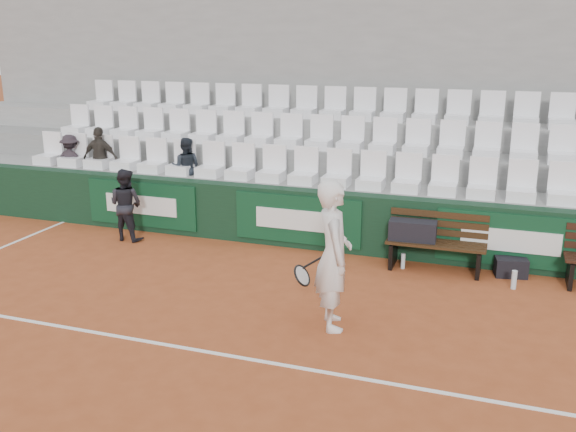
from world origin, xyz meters
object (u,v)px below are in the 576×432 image
object	(u,v)px
water_bottle_near	(403,261)
spectator_b	(99,136)
ball_kid	(126,205)
spectator_c	(185,144)
bench_left	(435,256)
sports_bag_left	(413,230)
sports_bag_ground	(511,267)
spectator_a	(69,139)
water_bottle_far	(514,280)
tennis_player	(333,255)

from	to	relation	value
water_bottle_near	spectator_b	size ratio (longest dim) A/B	0.20
ball_kid	spectator_c	size ratio (longest dim) A/B	1.13
spectator_b	bench_left	bearing A→B (deg)	167.21
sports_bag_left	sports_bag_ground	size ratio (longest dim) A/B	1.54
spectator_a	spectator_c	size ratio (longest dim) A/B	0.93
spectator_b	spectator_a	bearing A→B (deg)	-4.75
sports_bag_left	water_bottle_near	distance (m)	0.50
bench_left	water_bottle_far	bearing A→B (deg)	-18.74
sports_bag_left	water_bottle_far	world-z (taller)	sports_bag_left
sports_bag_left	spectator_b	world-z (taller)	spectator_b
spectator_c	tennis_player	bearing A→B (deg)	123.99
bench_left	water_bottle_near	xyz separation A→B (m)	(-0.48, -0.08, -0.10)
sports_bag_ground	water_bottle_near	size ratio (longest dim) A/B	1.92
water_bottle_near	spectator_b	distance (m)	6.41
sports_bag_ground	spectator_c	xyz separation A→B (m)	(-5.87, 0.82, 1.42)
bench_left	sports_bag_ground	size ratio (longest dim) A/B	3.22
water_bottle_far	spectator_a	distance (m)	8.70
ball_kid	spectator_b	world-z (taller)	spectator_b
water_bottle_far	bench_left	bearing A→B (deg)	161.26
bench_left	sports_bag_left	bearing A→B (deg)	178.91
sports_bag_ground	ball_kid	distance (m)	6.49
sports_bag_ground	spectator_a	size ratio (longest dim) A/B	0.44
bench_left	ball_kid	world-z (taller)	ball_kid
tennis_player	spectator_b	size ratio (longest dim) A/B	1.51
water_bottle_far	sports_bag_ground	bearing A→B (deg)	95.28
spectator_b	spectator_c	distance (m)	1.87
sports_bag_ground	bench_left	bearing A→B (deg)	-174.04
water_bottle_near	sports_bag_left	bearing A→B (deg)	39.43
ball_kid	spectator_a	xyz separation A→B (m)	(-1.98, 1.15, 0.89)
sports_bag_left	ball_kid	bearing A→B (deg)	-177.43
spectator_a	spectator_b	distance (m)	0.71
bench_left	water_bottle_far	xyz separation A→B (m)	(1.16, -0.39, -0.09)
sports_bag_left	water_bottle_far	size ratio (longest dim) A/B	2.61
sports_bag_left	spectator_a	distance (m)	7.08
water_bottle_near	bench_left	bearing A→B (deg)	9.94
spectator_a	water_bottle_near	bearing A→B (deg)	162.16
tennis_player	ball_kid	distance (m)	4.90
tennis_player	spectator_b	distance (m)	6.59
spectator_a	sports_bag_left	bearing A→B (deg)	163.02
sports_bag_left	water_bottle_far	distance (m)	1.65
tennis_player	ball_kid	xyz separation A→B (m)	(-4.37, 2.20, -0.30)
sports_bag_ground	spectator_c	distance (m)	6.09
bench_left	tennis_player	size ratio (longest dim) A/B	0.80
water_bottle_far	spectator_c	xyz separation A→B (m)	(-5.91, 1.33, 1.43)
spectator_a	ball_kid	bearing A→B (deg)	140.37
spectator_c	spectator_b	bearing A→B (deg)	-14.38
bench_left	spectator_a	distance (m)	7.50
bench_left	sports_bag_ground	xyz separation A→B (m)	(1.12, 0.12, -0.08)
sports_bag_ground	spectator_c	bearing A→B (deg)	172.05
water_bottle_far	water_bottle_near	bearing A→B (deg)	169.25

